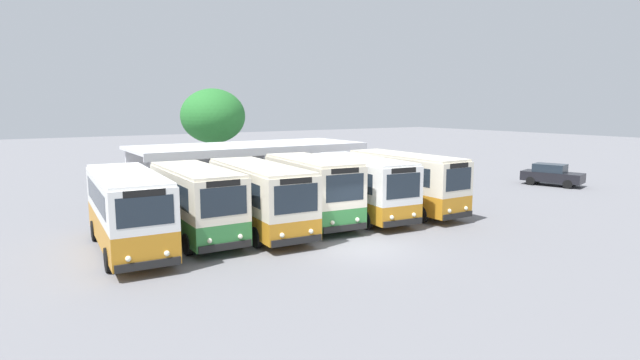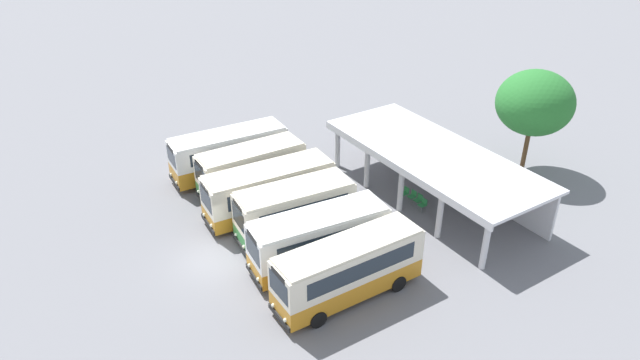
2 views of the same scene
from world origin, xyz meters
name	(u,v)px [view 2 (image 2 of 2)]	position (x,y,z in m)	size (l,w,h in m)	color
ground_plane	(213,260)	(0.00, 0.00, 0.00)	(180.00, 180.00, 0.00)	slate
city_bus_nearest_orange	(229,152)	(-8.33, 4.95, 1.80)	(2.80, 8.13, 3.25)	black
city_bus_second_in_row	(251,169)	(-5.38, 5.17, 1.78)	(2.53, 7.09, 3.23)	black
city_bus_middle_cream	(269,189)	(-2.43, 4.89, 1.78)	(2.93, 8.20, 3.20)	black
city_bus_fourth_amber	(295,210)	(0.51, 4.95, 1.84)	(3.00, 7.01, 3.34)	black
city_bus_fifth_blue	(319,238)	(3.46, 4.71, 1.78)	(3.07, 7.77, 3.22)	black
city_bus_far_end_green	(348,268)	(6.41, 4.53, 1.81)	(2.30, 7.93, 3.27)	black
terminal_canopy	(440,160)	(1.54, 15.09, 2.66)	(15.16, 6.09, 3.40)	silver
waiting_chair_end_by_column	(405,192)	(0.75, 13.10, 0.52)	(0.45, 0.45, 0.86)	slate
waiting_chair_second_from_end	(413,195)	(1.32, 13.23, 0.52)	(0.45, 0.45, 0.86)	slate
waiting_chair_middle_seat	(419,199)	(1.88, 13.24, 0.52)	(0.45, 0.45, 0.86)	slate
waiting_chair_fourth_seat	(423,204)	(2.45, 13.11, 0.52)	(0.45, 0.45, 0.86)	slate
roadside_tree_behind_canopy	(535,103)	(2.23, 22.64, 5.12)	(5.14, 5.14, 7.31)	brown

